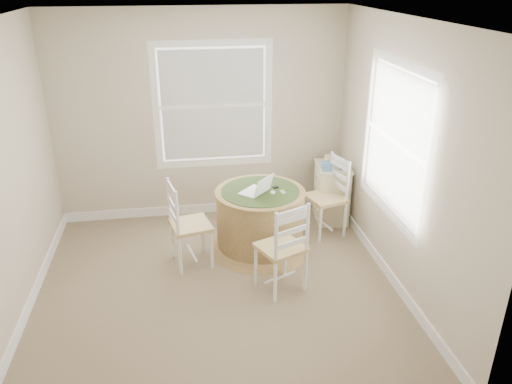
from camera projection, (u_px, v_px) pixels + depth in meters
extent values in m
cube|color=#8F745A|center=(218.00, 290.00, 5.06)|extent=(3.60, 3.60, 0.02)
cube|color=white|center=(207.00, 18.00, 3.99)|extent=(3.60, 3.60, 0.02)
cube|color=#BCAE94|center=(201.00, 117.00, 6.16)|extent=(3.60, 0.02, 2.60)
cube|color=#BCAE94|center=(238.00, 283.00, 2.89)|extent=(3.60, 0.02, 2.60)
cube|color=#BCAE94|center=(2.00, 183.00, 4.26)|extent=(0.02, 3.60, 2.60)
cube|color=#BCAE94|center=(401.00, 159.00, 4.79)|extent=(0.02, 3.60, 2.60)
cube|color=white|center=(205.00, 208.00, 6.64)|extent=(3.60, 0.02, 0.12)
cube|color=white|center=(31.00, 302.00, 4.77)|extent=(0.02, 3.60, 0.12)
cube|color=white|center=(386.00, 269.00, 5.29)|extent=(0.02, 3.60, 0.12)
cylinder|color=olive|center=(260.00, 217.00, 5.67)|extent=(0.99, 0.99, 0.64)
cone|color=olive|center=(260.00, 245.00, 5.81)|extent=(1.19, 1.19, 0.07)
cylinder|color=olive|center=(260.00, 192.00, 5.54)|extent=(1.01, 1.01, 0.03)
cylinder|color=#33441D|center=(260.00, 191.00, 5.54)|extent=(0.87, 0.87, 0.01)
cone|color=#33441D|center=(260.00, 196.00, 5.56)|extent=(0.97, 0.97, 0.10)
cube|color=white|center=(254.00, 192.00, 5.52)|extent=(0.37, 0.38, 0.02)
cube|color=silver|center=(254.00, 191.00, 5.51)|extent=(0.26, 0.27, 0.00)
cube|color=black|center=(264.00, 185.00, 5.40)|extent=(0.26, 0.27, 0.20)
ellipsoid|color=white|center=(273.00, 192.00, 5.48)|extent=(0.07, 0.10, 0.03)
cube|color=#B7BABF|center=(283.00, 192.00, 5.51)|extent=(0.06, 0.10, 0.02)
cube|color=black|center=(275.00, 188.00, 5.61)|extent=(0.07, 0.06, 0.02)
cube|color=#C6B794|center=(331.00, 193.00, 6.36)|extent=(0.45, 0.57, 0.71)
cube|color=#C6B794|center=(333.00, 167.00, 6.21)|extent=(0.48, 0.60, 0.02)
cube|color=beige|center=(316.00, 209.00, 6.44)|extent=(0.07, 0.44, 0.15)
cube|color=beige|center=(317.00, 193.00, 6.35)|extent=(0.07, 0.44, 0.15)
cube|color=beige|center=(318.00, 178.00, 6.27)|extent=(0.07, 0.44, 0.15)
cube|color=#4E83B3|center=(327.00, 166.00, 6.07)|extent=(0.13, 0.13, 0.10)
cube|color=gold|center=(334.00, 162.00, 6.26)|extent=(0.16, 0.12, 0.06)
cube|color=#375EA6|center=(343.00, 164.00, 6.09)|extent=(0.09, 0.09, 0.12)
cylinder|color=beige|center=(328.00, 159.00, 6.31)|extent=(0.07, 0.07, 0.09)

